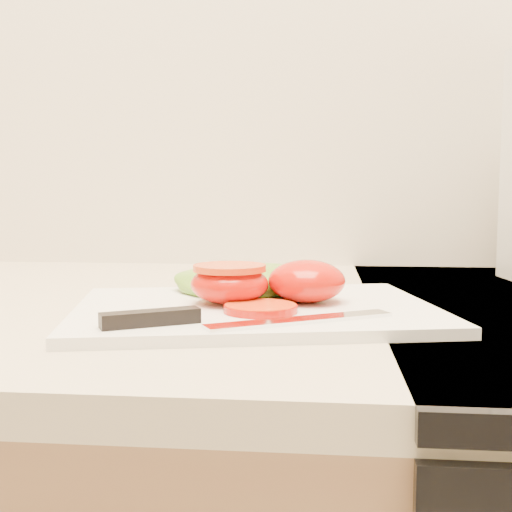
# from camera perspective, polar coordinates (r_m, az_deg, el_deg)

# --- Properties ---
(cutting_board) EXTENTS (0.37, 0.30, 0.01)m
(cutting_board) POSITION_cam_1_polar(r_m,az_deg,el_deg) (0.60, -0.10, -4.84)
(cutting_board) COLOR silver
(cutting_board) RESTS_ON counter
(tomato_half_dome) EXTENTS (0.07, 0.07, 0.04)m
(tomato_half_dome) POSITION_cam_1_polar(r_m,az_deg,el_deg) (0.62, 4.52, -2.23)
(tomato_half_dome) COLOR #D80500
(tomato_half_dome) RESTS_ON cutting_board
(tomato_half_cut) EXTENTS (0.07, 0.07, 0.04)m
(tomato_half_cut) POSITION_cam_1_polar(r_m,az_deg,el_deg) (0.61, -2.36, -2.33)
(tomato_half_cut) COLOR #D80500
(tomato_half_cut) RESTS_ON cutting_board
(tomato_slice_0) EXTENTS (0.06, 0.06, 0.01)m
(tomato_slice_0) POSITION_cam_1_polar(r_m,az_deg,el_deg) (0.57, 0.41, -4.66)
(tomato_slice_0) COLOR orange
(tomato_slice_0) RESTS_ON cutting_board
(lettuce_leaf_0) EXTENTS (0.17, 0.14, 0.03)m
(lettuce_leaf_0) POSITION_cam_1_polar(r_m,az_deg,el_deg) (0.67, -1.90, -2.23)
(lettuce_leaf_0) COLOR #65B02E
(lettuce_leaf_0) RESTS_ON cutting_board
(lettuce_leaf_1) EXTENTS (0.13, 0.14, 0.03)m
(lettuce_leaf_1) POSITION_cam_1_polar(r_m,az_deg,el_deg) (0.67, 1.57, -2.16)
(lettuce_leaf_1) COLOR #65B02E
(lettuce_leaf_1) RESTS_ON cutting_board
(knife) EXTENTS (0.23, 0.10, 0.01)m
(knife) POSITION_cam_1_polar(r_m,az_deg,el_deg) (0.52, -4.07, -5.59)
(knife) COLOR silver
(knife) RESTS_ON cutting_board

